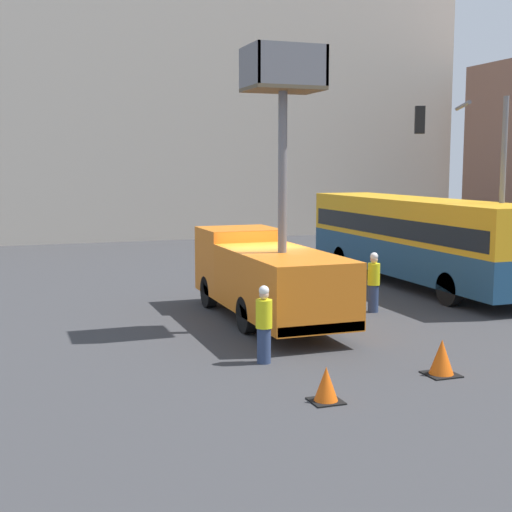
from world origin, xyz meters
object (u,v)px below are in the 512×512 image
Objects in this scene: utility_truck at (266,270)px; traffic_light_pole at (475,166)px; road_worker_directing at (374,282)px; road_worker_near_truck at (264,325)px; traffic_cone_mid_road at (442,358)px; city_bus at (416,235)px; traffic_cone_near_truck at (326,385)px.

utility_truck is 8.26m from traffic_light_pole.
road_worker_near_truck is at bearing -117.65° from road_worker_directing.
traffic_light_pole is 3.63× the size of road_worker_directing.
traffic_cone_mid_road is at bearing -16.68° from road_worker_near_truck.
road_worker_directing is at bearing 139.54° from city_bus.
traffic_cone_near_truck is at bearing -166.24° from traffic_cone_mid_road.
city_bus is 6.88× the size of road_worker_near_truck.
road_worker_directing is 6.70m from traffic_cone_mid_road.
city_bus is 5.60m from road_worker_directing.
road_worker_directing reaches higher than traffic_cone_near_truck.
city_bus is 12.22m from road_worker_near_truck.
traffic_light_pole is 10.18m from traffic_cone_mid_road.
utility_truck reaches higher than road_worker_near_truck.
road_worker_directing is 8.75m from traffic_cone_near_truck.
traffic_cone_near_truck is (-4.98, -7.17, -0.61)m from road_worker_directing.
city_bus is 4.05m from traffic_light_pole.
utility_truck reaches higher than traffic_cone_near_truck.
traffic_light_pole reaches higher than city_bus.
utility_truck is 6.66m from traffic_cone_mid_road.
utility_truck is 7.34m from traffic_cone_near_truck.
traffic_cone_mid_road is at bearing -75.08° from utility_truck.
traffic_light_pole is 12.74m from traffic_cone_near_truck.
city_bus is 1.84× the size of traffic_light_pole.
traffic_cone_near_truck is at bearing -101.28° from utility_truck.
utility_truck reaches higher than traffic_light_pole.
road_worker_directing is at bearing 55.23° from traffic_cone_near_truck.
utility_truck is 1.13× the size of traffic_light_pole.
utility_truck is at bearing -173.94° from traffic_light_pole.
traffic_cone_near_truck is (-9.07, -7.92, -4.15)m from traffic_light_pole.
road_worker_near_truck is (-9.26, -4.97, -3.57)m from traffic_light_pole.
utility_truck is 4.50m from road_worker_near_truck.
traffic_light_pole reaches higher than traffic_cone_near_truck.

